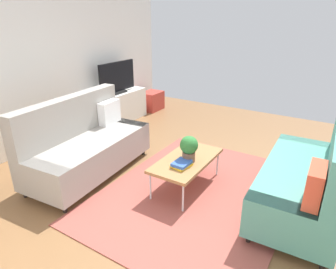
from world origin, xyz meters
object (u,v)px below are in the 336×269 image
at_px(vase_0, 95,95).
at_px(bottle_0, 104,92).
at_px(potted_plant, 189,148).
at_px(couch_green, 309,177).
at_px(table_book_0, 182,165).
at_px(storage_trunk, 152,101).
at_px(tv, 117,78).
at_px(coffee_table, 187,161).
at_px(couch_beige, 86,144).
at_px(tv_console, 119,107).

bearing_deg(vase_0, bottle_0, -31.16).
bearing_deg(vase_0, potted_plant, -110.89).
height_order(couch_green, table_book_0, couch_green).
bearing_deg(couch_green, storage_trunk, 56.51).
bearing_deg(bottle_0, tv, 2.66).
height_order(tv, table_book_0, tv).
relative_size(couch_green, coffee_table, 1.75).
distance_m(storage_trunk, vase_0, 1.76).
relative_size(storage_trunk, table_book_0, 2.17).
height_order(storage_trunk, vase_0, vase_0).
relative_size(potted_plant, vase_0, 2.20).
relative_size(couch_beige, potted_plant, 5.75).
height_order(couch_beige, table_book_0, couch_beige).
distance_m(coffee_table, tv, 2.95).
xyz_separation_m(tv_console, bottle_0, (-0.43, -0.04, 0.43)).
distance_m(couch_green, tv_console, 4.10).
bearing_deg(vase_0, table_book_0, -114.12).
bearing_deg(potted_plant, vase_0, 69.11).
height_order(tv, potted_plant, tv).
xyz_separation_m(coffee_table, storage_trunk, (2.62, 2.39, -0.17)).
relative_size(tv_console, potted_plant, 4.10).
distance_m(tv_console, table_book_0, 3.07).
height_order(tv, bottle_0, tv).
distance_m(couch_green, bottle_0, 3.96).
height_order(potted_plant, bottle_0, bottle_0).
relative_size(couch_green, bottle_0, 8.78).
distance_m(coffee_table, tv_console, 2.92).
height_order(storage_trunk, table_book_0, table_book_0).
distance_m(tv, table_book_0, 3.10).
height_order(coffee_table, vase_0, vase_0).
height_order(tv, vase_0, tv).
xyz_separation_m(couch_beige, potted_plant, (0.35, -1.47, 0.17)).
relative_size(couch_beige, vase_0, 12.67).
xyz_separation_m(storage_trunk, table_book_0, (-2.84, -2.43, 0.21)).
distance_m(couch_beige, couch_green, 2.92).
bearing_deg(storage_trunk, bottle_0, 177.76).
xyz_separation_m(coffee_table, tv, (1.52, 2.47, 0.56)).
relative_size(couch_beige, bottle_0, 8.94).
relative_size(tv, table_book_0, 4.17).
relative_size(couch_beige, storage_trunk, 3.77).
relative_size(potted_plant, table_book_0, 1.42).
bearing_deg(potted_plant, coffee_table, 47.54).
bearing_deg(couch_green, potted_plant, 101.75).
bearing_deg(couch_beige, coffee_table, 100.70).
relative_size(coffee_table, potted_plant, 3.22).
xyz_separation_m(tv, potted_plant, (-1.57, -2.52, -0.34)).
bearing_deg(table_book_0, potted_plant, -1.88).
bearing_deg(potted_plant, tv_console, 58.29).
relative_size(couch_beige, couch_green, 1.02).
bearing_deg(vase_0, tv_console, -4.93).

